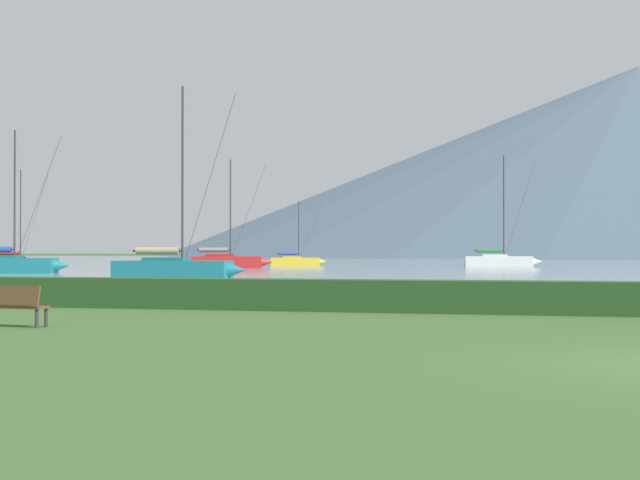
{
  "coord_description": "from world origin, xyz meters",
  "views": [
    {
      "loc": [
        -2.12,
        -14.47,
        1.72
      ],
      "look_at": [
        -16.24,
        42.68,
        2.42
      ],
      "focal_mm": 51.18,
      "sensor_mm": 36.0,
      "label": 1
    }
  ],
  "objects_px": {
    "sailboat_slip_7": "(225,261)",
    "sailboat_slip_12": "(8,264)",
    "park_bench_near_path": "(11,303)",
    "sailboat_slip_0": "(295,261)",
    "sailboat_slip_4": "(175,268)",
    "sailboat_slip_9": "(499,260)",
    "sailboat_slip_5": "(16,262)"
  },
  "relations": [
    {
      "from": "sailboat_slip_7",
      "to": "sailboat_slip_12",
      "type": "height_order",
      "value": "sailboat_slip_12"
    },
    {
      "from": "sailboat_slip_7",
      "to": "park_bench_near_path",
      "type": "relative_size",
      "value": 6.15
    },
    {
      "from": "sailboat_slip_0",
      "to": "sailboat_slip_4",
      "type": "distance_m",
      "value": 51.86
    },
    {
      "from": "sailboat_slip_0",
      "to": "park_bench_near_path",
      "type": "distance_m",
      "value": 86.81
    },
    {
      "from": "park_bench_near_path",
      "to": "sailboat_slip_12",
      "type": "bearing_deg",
      "value": 129.69
    },
    {
      "from": "sailboat_slip_9",
      "to": "sailboat_slip_12",
      "type": "relative_size",
      "value": 1.1
    },
    {
      "from": "sailboat_slip_4",
      "to": "sailboat_slip_7",
      "type": "height_order",
      "value": "sailboat_slip_4"
    },
    {
      "from": "sailboat_slip_7",
      "to": "sailboat_slip_12",
      "type": "distance_m",
      "value": 25.53
    },
    {
      "from": "sailboat_slip_9",
      "to": "sailboat_slip_0",
      "type": "bearing_deg",
      "value": 164.53
    },
    {
      "from": "sailboat_slip_9",
      "to": "park_bench_near_path",
      "type": "height_order",
      "value": "sailboat_slip_9"
    },
    {
      "from": "sailboat_slip_9",
      "to": "park_bench_near_path",
      "type": "bearing_deg",
      "value": -103.65
    },
    {
      "from": "sailboat_slip_4",
      "to": "sailboat_slip_5",
      "type": "xyz_separation_m",
      "value": [
        -29.15,
        28.82,
        -0.11
      ]
    },
    {
      "from": "sailboat_slip_5",
      "to": "park_bench_near_path",
      "type": "bearing_deg",
      "value": -66.23
    },
    {
      "from": "sailboat_slip_7",
      "to": "park_bench_near_path",
      "type": "distance_m",
      "value": 70.31
    },
    {
      "from": "sailboat_slip_9",
      "to": "sailboat_slip_12",
      "type": "distance_m",
      "value": 52.32
    },
    {
      "from": "sailboat_slip_0",
      "to": "sailboat_slip_9",
      "type": "distance_m",
      "value": 23.93
    },
    {
      "from": "sailboat_slip_4",
      "to": "park_bench_near_path",
      "type": "xyz_separation_m",
      "value": [
        10.3,
        -33.72,
        -0.16
      ]
    },
    {
      "from": "sailboat_slip_0",
      "to": "sailboat_slip_7",
      "type": "xyz_separation_m",
      "value": [
        -2.43,
        -17.55,
        0.17
      ]
    },
    {
      "from": "sailboat_slip_7",
      "to": "park_bench_near_path",
      "type": "xyz_separation_m",
      "value": [
        19.24,
        -67.62,
        -0.19
      ]
    },
    {
      "from": "sailboat_slip_4",
      "to": "park_bench_near_path",
      "type": "bearing_deg",
      "value": -78.02
    },
    {
      "from": "sailboat_slip_0",
      "to": "sailboat_slip_7",
      "type": "bearing_deg",
      "value": -116.73
    },
    {
      "from": "sailboat_slip_7",
      "to": "sailboat_slip_12",
      "type": "xyz_separation_m",
      "value": [
        -9.07,
        -23.86,
        0.0
      ]
    },
    {
      "from": "sailboat_slip_0",
      "to": "park_bench_near_path",
      "type": "xyz_separation_m",
      "value": [
        16.81,
        -85.17,
        -0.02
      ]
    },
    {
      "from": "sailboat_slip_4",
      "to": "sailboat_slip_12",
      "type": "relative_size",
      "value": 1.08
    },
    {
      "from": "sailboat_slip_4",
      "to": "park_bench_near_path",
      "type": "relative_size",
      "value": 6.71
    },
    {
      "from": "sailboat_slip_5",
      "to": "sailboat_slip_4",
      "type": "bearing_deg",
      "value": -53.15
    },
    {
      "from": "sailboat_slip_12",
      "to": "sailboat_slip_0",
      "type": "bearing_deg",
      "value": 59.57
    },
    {
      "from": "sailboat_slip_4",
      "to": "sailboat_slip_12",
      "type": "bearing_deg",
      "value": 145.86
    },
    {
      "from": "sailboat_slip_5",
      "to": "sailboat_slip_12",
      "type": "relative_size",
      "value": 0.89
    },
    {
      "from": "sailboat_slip_0",
      "to": "sailboat_slip_7",
      "type": "height_order",
      "value": "sailboat_slip_7"
    },
    {
      "from": "sailboat_slip_5",
      "to": "park_bench_near_path",
      "type": "xyz_separation_m",
      "value": [
        39.45,
        -62.55,
        -0.06
      ]
    },
    {
      "from": "sailboat_slip_4",
      "to": "sailboat_slip_7",
      "type": "bearing_deg",
      "value": 99.77
    }
  ]
}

